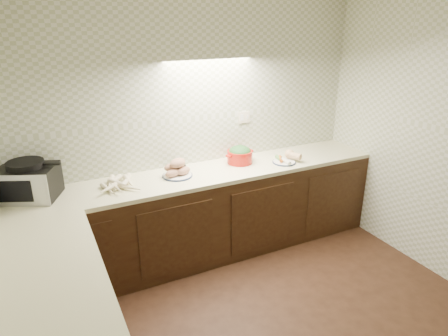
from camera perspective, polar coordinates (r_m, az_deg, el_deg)
name	(u,v)px	position (r m, az deg, el deg)	size (l,w,h in m)	color
room	(311,141)	(2.41, 12.34, 3.77)	(3.60, 3.60, 2.60)	black
counter	(172,276)	(3.19, -7.46, -15.08)	(3.60, 3.60, 0.90)	black
toaster_oven	(28,181)	(3.64, -26.22, -1.70)	(0.55, 0.50, 0.32)	black
parsnip_pile	(115,183)	(3.64, -15.31, -2.14)	(0.42, 0.46, 0.09)	#F6E4C3
sweet_potato_plate	(177,169)	(3.77, -6.75, -0.19)	(0.28, 0.28, 0.17)	#152141
onion_bowl	(178,167)	(3.89, -6.62, 0.17)	(0.16, 0.16, 0.12)	black
dutch_oven	(240,155)	(4.08, 2.27, 1.91)	(0.33, 0.30, 0.18)	#B0150C
veg_plate	(286,158)	(4.18, 8.92, 1.47)	(0.30, 0.30, 0.11)	#152141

